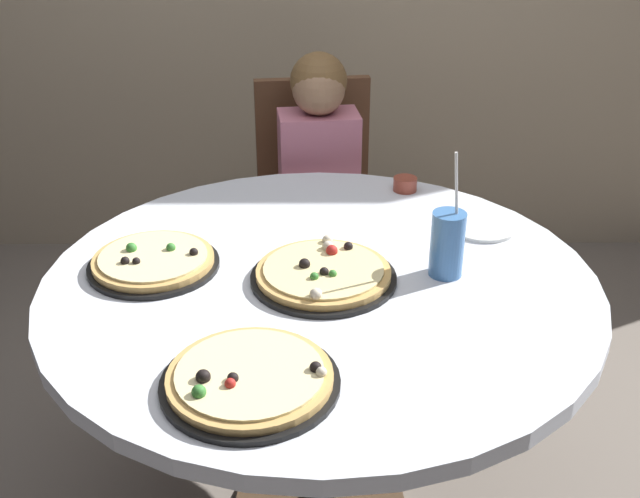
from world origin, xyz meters
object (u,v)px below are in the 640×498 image
at_px(diner_child, 321,236).
at_px(soda_cup, 447,244).
at_px(plate_small, 482,227).
at_px(pizza_cheese, 250,379).
at_px(dining_table, 320,309).
at_px(chair_wooden, 316,201).
at_px(pizza_veggie, 324,274).
at_px(pizza_pepperoni, 153,261).
at_px(sauce_bowl, 405,184).

bearing_deg(diner_child, soda_cup, -68.38).
bearing_deg(diner_child, plate_small, -48.84).
xyz_separation_m(diner_child, plate_small, (0.43, -0.49, 0.27)).
bearing_deg(pizza_cheese, soda_cup, 44.59).
bearing_deg(dining_table, pizza_cheese, -108.20).
xyz_separation_m(chair_wooden, pizza_veggie, (0.02, -0.94, 0.24)).
relative_size(dining_table, pizza_pepperoni, 4.15).
height_order(dining_table, plate_small, plate_small).
relative_size(chair_wooden, pizza_pepperoni, 2.99).
distance_m(diner_child, plate_small, 0.70).
bearing_deg(pizza_pepperoni, chair_wooden, 65.85).
distance_m(pizza_cheese, pizza_pepperoni, 0.54).
relative_size(pizza_veggie, soda_cup, 1.12).
bearing_deg(plate_small, sauce_bowl, 124.96).
bearing_deg(pizza_veggie, soda_cup, 5.38).
xyz_separation_m(soda_cup, sauce_bowl, (-0.04, 0.50, -0.06)).
bearing_deg(pizza_cheese, pizza_veggie, 70.29).
height_order(pizza_veggie, soda_cup, soda_cup).
xyz_separation_m(dining_table, plate_small, (0.43, 0.26, 0.09)).
bearing_deg(pizza_veggie, chair_wooden, 91.13).
bearing_deg(sauce_bowl, pizza_cheese, -112.74).
distance_m(dining_table, pizza_veggie, 0.10).
relative_size(pizza_veggie, pizza_cheese, 1.00).
height_order(pizza_pepperoni, plate_small, pizza_pepperoni).
xyz_separation_m(chair_wooden, diner_child, (0.02, -0.18, -0.05)).
distance_m(sauce_bowl, plate_small, 0.31).
bearing_deg(pizza_cheese, sauce_bowl, 67.26).
bearing_deg(chair_wooden, pizza_veggie, -88.87).
xyz_separation_m(chair_wooden, pizza_pepperoni, (-0.39, -0.88, 0.24)).
xyz_separation_m(dining_table, pizza_cheese, (-0.14, -0.41, 0.10)).
height_order(dining_table, sauce_bowl, sauce_bowl).
height_order(diner_child, sauce_bowl, diner_child).
bearing_deg(chair_wooden, dining_table, -89.35).
bearing_deg(pizza_pepperoni, pizza_cheese, -60.02).
xyz_separation_m(dining_table, pizza_veggie, (0.01, -0.01, 0.10)).
height_order(dining_table, pizza_veggie, pizza_veggie).
bearing_deg(plate_small, pizza_cheese, -130.26).
distance_m(chair_wooden, diner_child, 0.19).
xyz_separation_m(diner_child, pizza_pepperoni, (-0.41, -0.69, 0.28)).
relative_size(pizza_cheese, plate_small, 1.92).
bearing_deg(plate_small, dining_table, -149.04).
bearing_deg(diner_child, pizza_pepperoni, -120.68).
xyz_separation_m(chair_wooden, sauce_bowl, (0.26, -0.41, 0.24)).
bearing_deg(chair_wooden, pizza_cheese, -95.33).
height_order(soda_cup, sauce_bowl, soda_cup).
bearing_deg(pizza_cheese, diner_child, 82.90).
bearing_deg(dining_table, plate_small, 30.96).
xyz_separation_m(pizza_veggie, pizza_cheese, (-0.14, -0.40, -0.00)).
relative_size(dining_table, sauce_bowl, 18.83).
bearing_deg(soda_cup, plate_small, 61.03).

